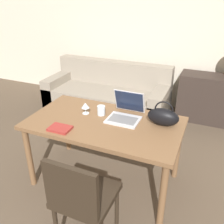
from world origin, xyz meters
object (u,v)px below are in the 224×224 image
at_px(chair, 81,196).
at_px(drinking_glass, 101,110).
at_px(couch, 107,96).
at_px(handbag, 163,117).
at_px(laptop, 126,111).
at_px(wine_glass, 85,106).

relative_size(chair, drinking_glass, 8.92).
xyz_separation_m(couch, handbag, (1.20, -1.41, 0.54)).
xyz_separation_m(chair, drinking_glass, (-0.24, 0.87, 0.28)).
distance_m(chair, drinking_glass, 0.95).
bearing_deg(couch, laptop, -59.33).
bearing_deg(chair, couch, 109.97).
bearing_deg(couch, wine_glass, -74.44).
height_order(chair, couch, chair).
relative_size(drinking_glass, wine_glass, 0.80).
height_order(couch, wine_glass, wine_glass).
bearing_deg(chair, wine_glass, 116.28).
height_order(chair, drinking_glass, chair).
distance_m(chair, laptop, 0.97).
bearing_deg(laptop, chair, -90.99).
distance_m(wine_glass, handbag, 0.79).
bearing_deg(wine_glass, laptop, 12.30).
xyz_separation_m(wine_glass, handbag, (0.79, 0.07, 0.00)).
height_order(drinking_glass, handbag, handbag).
xyz_separation_m(chair, couch, (-0.81, 2.32, -0.21)).
bearing_deg(chair, laptop, 89.67).
height_order(couch, drinking_glass, drinking_glass).
xyz_separation_m(chair, laptop, (0.02, 0.92, 0.30)).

